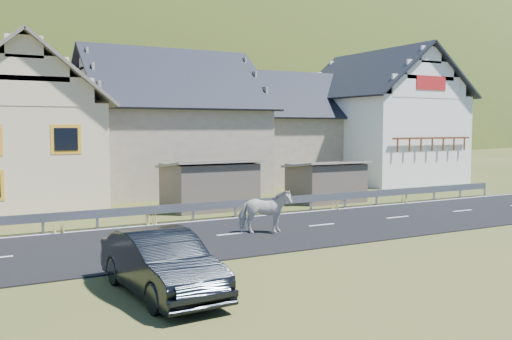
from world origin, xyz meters
TOP-DOWN VIEW (x-y plane):
  - ground at (0.00, 0.00)m, footprint 160.00×160.00m
  - road at (0.00, 0.00)m, footprint 60.00×7.00m
  - lane_markings at (0.00, 0.00)m, footprint 60.00×6.60m
  - guardrail at (-0.00, 3.68)m, footprint 28.10×0.09m
  - shed_left at (-2.00, 6.50)m, footprint 4.30×3.30m
  - shed_right at (4.50, 6.00)m, footprint 3.80×2.90m
  - house_cream at (-10.00, 12.00)m, footprint 7.80×9.80m
  - house_stone_a at (-1.00, 15.00)m, footprint 10.80×9.80m
  - house_stone_b at (9.00, 17.00)m, footprint 9.80×8.80m
  - house_white at (15.00, 14.00)m, footprint 8.80×10.80m
  - mountain at (5.00, 180.00)m, footprint 440.00×280.00m
  - horse at (-2.86, -0.44)m, footprint 1.51×2.09m
  - car at (-8.71, -5.82)m, footprint 1.84×4.62m

SIDE VIEW (x-z plane):
  - mountain at x=5.00m, z-range -150.00..110.00m
  - ground at x=0.00m, z-range 0.00..0.00m
  - road at x=0.00m, z-range 0.00..0.04m
  - lane_markings at x=0.00m, z-range 0.04..0.05m
  - guardrail at x=0.00m, z-range 0.19..0.94m
  - car at x=-8.71m, z-range 0.00..1.49m
  - horse at x=-2.86m, z-range 0.04..1.65m
  - shed_right at x=4.50m, z-range -0.10..2.10m
  - shed_left at x=-2.00m, z-range -0.10..2.30m
  - house_stone_b at x=9.00m, z-range 0.19..8.29m
  - house_cream at x=-10.00m, z-range 0.21..8.51m
  - house_stone_a at x=-1.00m, z-range 0.18..9.08m
  - house_white at x=15.00m, z-range 0.21..9.91m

